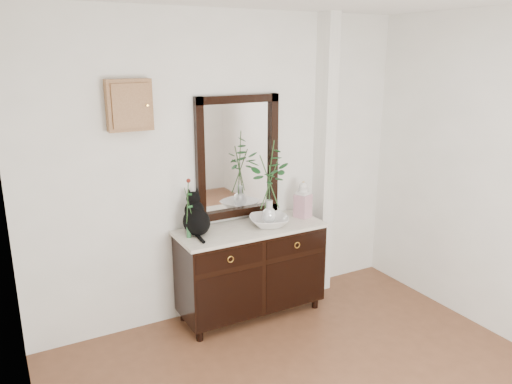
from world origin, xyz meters
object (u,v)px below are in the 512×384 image
sideboard (251,266)px  lotus_bowl (269,221)px  ginger_jar (303,199)px  cat (196,213)px

sideboard → lotus_bowl: (0.16, -0.04, 0.42)m
sideboard → ginger_jar: (0.57, 0.03, 0.55)m
sideboard → ginger_jar: bearing=2.7°
lotus_bowl → ginger_jar: ginger_jar is taller
cat → lotus_bowl: size_ratio=1.05×
ginger_jar → lotus_bowl: bearing=-170.3°
lotus_bowl → ginger_jar: 0.43m
sideboard → cat: 0.74m
sideboard → ginger_jar: ginger_jar is taller
sideboard → lotus_bowl: 0.45m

